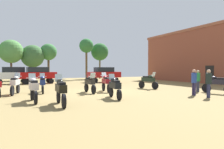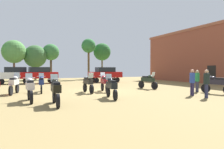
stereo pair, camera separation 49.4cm
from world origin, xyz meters
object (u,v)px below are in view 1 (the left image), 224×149
at_px(motorcycle_10, 148,81).
at_px(car_2, 37,74).
at_px(motorcycle_7, 106,82).
at_px(motorcycle_9, 115,86).
at_px(motorcycle_8, 61,90).
at_px(car_3, 104,73).
at_px(tree_2, 48,52).
at_px(motorcycle_5, 90,83).
at_px(car_4, 13,74).
at_px(tree_5, 86,46).
at_px(person_2, 194,80).
at_px(motorcycle_2, 34,88).
at_px(person_3, 198,79).
at_px(tree_3, 11,52).
at_px(tree_7, 100,52).
at_px(motorcycle_4, 217,83).
at_px(person_1, 209,81).
at_px(tree_8, 33,56).
at_px(motorcycle_1, 43,83).
at_px(motorcycle_11, 15,84).
at_px(brick_building, 209,56).

height_order(motorcycle_10, car_2, car_2).
bearing_deg(motorcycle_7, motorcycle_9, -97.38).
relative_size(motorcycle_8, car_3, 0.52).
bearing_deg(motorcycle_7, tree_2, 101.75).
xyz_separation_m(motorcycle_5, car_4, (-5.17, 12.47, 0.44)).
height_order(car_4, tree_5, tree_5).
xyz_separation_m(motorcycle_10, person_2, (-0.01, -5.16, 0.28)).
bearing_deg(motorcycle_2, motorcycle_7, 26.26).
relative_size(person_2, person_3, 1.03).
xyz_separation_m(motorcycle_2, car_3, (9.86, 13.75, 0.43)).
height_order(car_2, tree_3, tree_3).
height_order(tree_3, tree_7, tree_7).
height_order(motorcycle_4, tree_2, tree_2).
height_order(motorcycle_10, car_4, car_4).
xyz_separation_m(car_2, person_1, (8.24, -17.49, -0.17)).
relative_size(motorcycle_10, tree_5, 0.30).
height_order(person_1, person_3, person_1).
height_order(motorcycle_2, motorcycle_9, motorcycle_2).
bearing_deg(tree_8, tree_3, -165.99).
bearing_deg(car_2, motorcycle_8, 174.24).
height_order(motorcycle_1, tree_7, tree_7).
bearing_deg(motorcycle_10, tree_7, -114.98).
height_order(motorcycle_5, tree_7, tree_7).
xyz_separation_m(motorcycle_4, motorcycle_11, (-13.07, 5.51, 0.00)).
bearing_deg(tree_7, motorcycle_4, -92.28).
bearing_deg(tree_5, motorcycle_9, -104.08).
height_order(motorcycle_1, tree_3, tree_3).
height_order(motorcycle_9, tree_7, tree_7).
distance_m(motorcycle_9, person_1, 5.74).
height_order(motorcycle_11, car_4, car_4).
height_order(motorcycle_4, car_4, car_4).
xyz_separation_m(brick_building, tree_8, (-21.34, 15.36, 0.21)).
distance_m(tree_5, tree_8, 8.88).
xyz_separation_m(motorcycle_1, person_2, (8.90, -5.86, 0.29)).
bearing_deg(motorcycle_9, tree_5, 84.49).
bearing_deg(person_1, motorcycle_2, -77.73).
relative_size(brick_building, motorcycle_10, 9.43).
bearing_deg(car_2, person_3, -149.56).
bearing_deg(car_4, motorcycle_11, 176.84).
bearing_deg(tree_8, person_2, -71.88).
distance_m(motorcycle_10, tree_8, 21.77).
xyz_separation_m(motorcycle_7, motorcycle_10, (4.38, 0.58, 0.00)).
xyz_separation_m(person_3, tree_7, (1.39, 23.69, 3.94)).
height_order(motorcycle_7, motorcycle_11, motorcycle_11).
height_order(person_2, person_3, person_2).
relative_size(motorcycle_7, tree_3, 0.35).
relative_size(person_2, tree_5, 0.25).
distance_m(motorcycle_7, tree_3, 21.23).
relative_size(motorcycle_9, motorcycle_10, 1.03).
relative_size(brick_building, motorcycle_4, 9.31).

